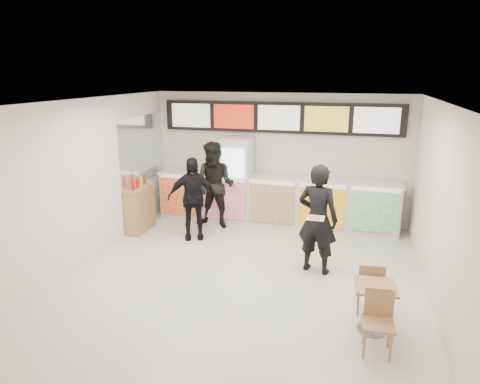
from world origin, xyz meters
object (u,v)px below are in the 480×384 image
at_px(drinks_fridge, 236,180).
at_px(customer_mid, 192,198).
at_px(customer_main, 318,219).
at_px(condiment_ledge, 140,208).
at_px(customer_left, 215,185).
at_px(service_counter, 275,200).
at_px(cafe_table, 374,299).

distance_m(drinks_fridge, customer_mid, 1.47).
xyz_separation_m(customer_main, condiment_ledge, (-3.99, 1.04, -0.47)).
distance_m(customer_main, customer_left, 2.99).
xyz_separation_m(customer_left, customer_mid, (-0.24, -0.78, -0.10)).
bearing_deg(customer_left, service_counter, 29.96).
distance_m(customer_left, customer_mid, 0.82).
height_order(drinks_fridge, customer_left, drinks_fridge).
height_order(customer_left, customer_mid, customer_left).
xyz_separation_m(customer_left, condiment_ledge, (-1.54, -0.67, -0.47)).
xyz_separation_m(drinks_fridge, customer_main, (2.11, -2.26, -0.02)).
xyz_separation_m(customer_main, customer_mid, (-2.69, 0.92, -0.10)).
bearing_deg(condiment_ledge, customer_main, -14.55).
xyz_separation_m(drinks_fridge, cafe_table, (3.05, -3.92, -0.53)).
xyz_separation_m(customer_main, customer_left, (-2.45, 1.71, 0.00)).
bearing_deg(condiment_ledge, service_counter, 23.25).
bearing_deg(customer_mid, drinks_fridge, 45.82).
relative_size(drinks_fridge, customer_main, 1.02).
distance_m(service_counter, customer_left, 1.45).
distance_m(service_counter, customer_mid, 2.04).
bearing_deg(customer_main, customer_left, -20.63).
height_order(service_counter, condiment_ledge, condiment_ledge).
xyz_separation_m(service_counter, cafe_table, (2.11, -3.91, -0.10)).
distance_m(drinks_fridge, condiment_ledge, 2.30).
relative_size(customer_mid, cafe_table, 1.25).
relative_size(drinks_fridge, customer_left, 1.02).
distance_m(customer_left, condiment_ledge, 1.75).
bearing_deg(drinks_fridge, cafe_table, -52.17).
height_order(drinks_fridge, customer_main, drinks_fridge).
bearing_deg(service_counter, customer_main, -62.44).
bearing_deg(customer_left, condiment_ledge, -149.61).
bearing_deg(customer_mid, cafe_table, -56.11).
bearing_deg(customer_left, customer_mid, -100.17).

